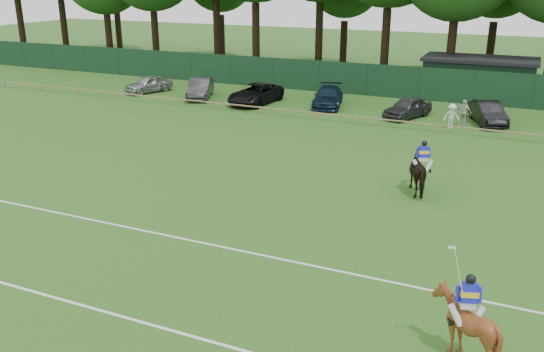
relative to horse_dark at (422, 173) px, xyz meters
The scene contains 19 objects.
ground 9.31m from the horse_dark, 128.61° to the right, with size 160.00×160.00×0.00m, color #1E4C14.
horse_dark is the anchor object (origin of this frame).
horse_chestnut 11.60m from the horse_dark, 74.74° to the right, with size 1.47×1.65×1.82m, color brown.
sedan_silver 27.92m from the horse_dark, 150.19° to the left, with size 1.60×3.97×1.35m, color #9FA0A3.
sedan_grey 23.69m from the horse_dark, 144.60° to the left, with size 1.58×4.52×1.49m, color #2A292C.
suv_black 19.89m from the horse_dark, 136.86° to the left, with size 2.38×5.16×1.43m, color black.
sedan_navy 17.55m from the horse_dark, 122.09° to the left, with size 1.94×4.77×1.39m, color #101F32.
hatch_grey 14.15m from the horse_dark, 103.75° to the left, with size 1.59×3.96×1.35m, color #323335.
estate_black 14.29m from the horse_dark, 83.30° to the left, with size 1.48×4.25×1.40m, color black.
spectator_left 12.07m from the horse_dark, 91.52° to the left, with size 1.00×0.57×1.54m, color silver.
spectator_mid 13.01m from the horse_dark, 88.80° to the left, with size 0.98×0.41×1.67m, color beige.
rider_dark 0.81m from the horse_dark, 65.29° to the right, with size 0.90×0.58×1.41m.
rider_chestnut 11.64m from the horse_dark, 74.75° to the right, with size 0.98×0.53×2.05m.
polo_ball 11.14m from the horse_dark, 131.14° to the right, with size 0.09×0.09×0.09m, color silver.
pitch_lines 12.23m from the horse_dark, 118.29° to the right, with size 60.00×5.10×0.01m.
pitch_rail 12.23m from the horse_dark, 118.22° to the left, with size 62.10×0.10×0.50m.
perimeter_fence 20.59m from the horse_dark, 106.29° to the left, with size 92.08×0.08×2.50m.
utility_shed 22.77m from the horse_dark, 89.44° to the left, with size 8.40×4.40×3.04m.
tree_row 28.04m from the horse_dark, 97.75° to the left, with size 96.00×12.00×21.00m, color #26561C, non-canonical shape.
Camera 1 is at (9.40, -17.06, 9.20)m, focal length 38.00 mm.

